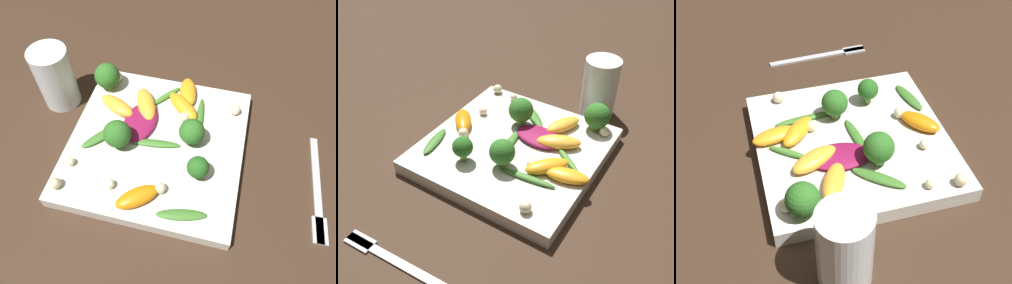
{
  "view_description": "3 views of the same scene",
  "coord_description": "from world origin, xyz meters",
  "views": [
    {
      "loc": [
        0.28,
        0.09,
        0.45
      ],
      "look_at": [
        0.0,
        0.02,
        0.03
      ],
      "focal_mm": 35.0,
      "sensor_mm": 36.0,
      "label": 1
    },
    {
      "loc": [
        -0.25,
        0.42,
        0.42
      ],
      "look_at": [
        0.01,
        0.01,
        0.03
      ],
      "focal_mm": 42.0,
      "sensor_mm": 36.0,
      "label": 2
    },
    {
      "loc": [
        -0.14,
        -0.47,
        0.48
      ],
      "look_at": [
        -0.02,
        -0.01,
        0.03
      ],
      "focal_mm": 50.0,
      "sensor_mm": 36.0,
      "label": 3
    }
  ],
  "objects": [
    {
      "name": "radicchio_leaf_0",
      "position": [
        -0.03,
        -0.03,
        0.03
      ],
      "size": [
        0.09,
        0.06,
        0.01
      ],
      "color": "maroon",
      "rests_on": "plate"
    },
    {
      "name": "arugula_sprig_0",
      "position": [
        -0.06,
        0.06,
        0.03
      ],
      "size": [
        0.09,
        0.02,
        0.01
      ],
      "color": "#3D7528",
      "rests_on": "plate"
    },
    {
      "name": "orange_segment_1",
      "position": [
        -0.06,
        -0.03,
        0.03
      ],
      "size": [
        0.08,
        0.06,
        0.02
      ],
      "color": "#FCAD33",
      "rests_on": "plate"
    },
    {
      "name": "macadamia_nut_3",
      "position": [
        0.07,
        -0.11,
        0.03
      ],
      "size": [
        0.01,
        0.01,
        0.01
      ],
      "color": "beige",
      "rests_on": "plate"
    },
    {
      "name": "orange_segment_2",
      "position": [
        -0.11,
        0.03,
        0.03
      ],
      "size": [
        0.07,
        0.04,
        0.02
      ],
      "color": "orange",
      "rests_on": "plate"
    },
    {
      "name": "macadamia_nut_0",
      "position": [
        -0.05,
        0.03,
        0.03
      ],
      "size": [
        0.02,
        0.02,
        0.02
      ],
      "color": "beige",
      "rests_on": "plate"
    },
    {
      "name": "macadamia_nut_2",
      "position": [
        -0.11,
        -0.1,
        0.03
      ],
      "size": [
        0.02,
        0.02,
        0.02
      ],
      "color": "beige",
      "rests_on": "plate"
    },
    {
      "name": "drinking_glass",
      "position": [
        -0.07,
        -0.19,
        0.05
      ],
      "size": [
        0.06,
        0.06,
        0.11
      ],
      "color": "white",
      "rests_on": "ground_plane"
    },
    {
      "name": "broccoli_floret_0",
      "position": [
        -0.01,
        0.05,
        0.05
      ],
      "size": [
        0.04,
        0.04,
        0.05
      ],
      "color": "#7A9E51",
      "rests_on": "plate"
    },
    {
      "name": "arugula_sprig_4",
      "position": [
        0.01,
        -0.08,
        0.03
      ],
      "size": [
        0.07,
        0.06,
        0.01
      ],
      "color": "#3D7528",
      "rests_on": "plate"
    },
    {
      "name": "broccoli_floret_3",
      "position": [
        0.02,
        -0.05,
        0.05
      ],
      "size": [
        0.04,
        0.04,
        0.05
      ],
      "color": "#84AD5B",
      "rests_on": "plate"
    },
    {
      "name": "orange_segment_3",
      "position": [
        -0.07,
        0.03,
        0.03
      ],
      "size": [
        0.06,
        0.07,
        0.02
      ],
      "color": "orange",
      "rests_on": "plate"
    },
    {
      "name": "broccoli_floret_1",
      "position": [
        -0.09,
        -0.11,
        0.05
      ],
      "size": [
        0.04,
        0.04,
        0.05
      ],
      "color": "#7A9E51",
      "rests_on": "plate"
    },
    {
      "name": "orange_segment_4",
      "position": [
        0.1,
        0.0,
        0.03
      ],
      "size": [
        0.06,
        0.07,
        0.02
      ],
      "color": "orange",
      "rests_on": "plate"
    },
    {
      "name": "arugula_sprig_3",
      "position": [
        0.01,
        0.0,
        0.03
      ],
      "size": [
        0.02,
        0.08,
        0.01
      ],
      "color": "#3D7528",
      "rests_on": "plate"
    },
    {
      "name": "macadamia_nut_1",
      "position": [
        0.09,
        -0.04,
        0.03
      ],
      "size": [
        0.01,
        0.01,
        0.01
      ],
      "color": "beige",
      "rests_on": "plate"
    },
    {
      "name": "arugula_sprig_2",
      "position": [
        0.11,
        0.06,
        0.03
      ],
      "size": [
        0.03,
        0.07,
        0.01
      ],
      "color": "#3D7528",
      "rests_on": "plate"
    },
    {
      "name": "broccoli_floret_2",
      "position": [
        0.05,
        0.07,
        0.05
      ],
      "size": [
        0.03,
        0.03,
        0.04
      ],
      "color": "#7A9E51",
      "rests_on": "plate"
    },
    {
      "name": "fork",
      "position": [
        0.03,
        0.25,
        0.0
      ],
      "size": [
        0.18,
        0.02,
        0.01
      ],
      "color": "#B2B2B7",
      "rests_on": "ground_plane"
    },
    {
      "name": "orange_segment_0",
      "position": [
        -0.05,
        -0.08,
        0.03
      ],
      "size": [
        0.05,
        0.07,
        0.02
      ],
      "color": "#FCAD33",
      "rests_on": "plate"
    },
    {
      "name": "macadamia_nut_6",
      "position": [
        -0.09,
        0.11,
        0.03
      ],
      "size": [
        0.02,
        0.02,
        0.02
      ],
      "color": "beige",
      "rests_on": "plate"
    },
    {
      "name": "plate",
      "position": [
        0.0,
        0.0,
        0.01
      ],
      "size": [
        0.27,
        0.27,
        0.02
      ],
      "color": "silver",
      "rests_on": "ground_plane"
    },
    {
      "name": "arugula_sprig_1",
      "position": [
        -0.09,
        -0.01,
        0.03
      ],
      "size": [
        0.06,
        0.05,
        0.01
      ],
      "color": "#47842D",
      "rests_on": "plate"
    },
    {
      "name": "macadamia_nut_4",
      "position": [
        0.08,
        0.03,
        0.03
      ],
      "size": [
        0.02,
        0.02,
        0.02
      ],
      "color": "beige",
      "rests_on": "plate"
    },
    {
      "name": "ground_plane",
      "position": [
        0.0,
        0.0,
        0.0
      ],
      "size": [
        2.4,
        2.4,
        0.0
      ],
      "primitive_type": "plane",
      "color": "#382619"
    },
    {
      "name": "macadamia_nut_5",
      "position": [
        0.11,
        -0.12,
        0.03
      ],
      "size": [
        0.02,
        0.02,
        0.02
      ],
      "color": "beige",
      "rests_on": "plate"
    }
  ]
}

